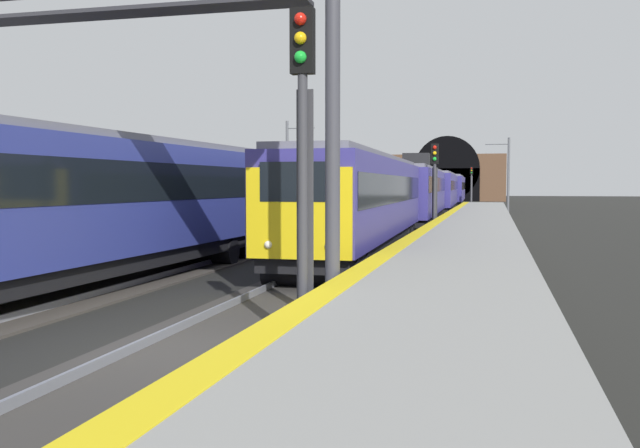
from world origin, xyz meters
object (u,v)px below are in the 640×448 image
Objects in this scene: catenary_mast_far at (508,175)px; railway_signal_mid at (435,180)px; catenary_mast_near at (288,168)px; train_adjacent_platform at (301,192)px; railway_signal_near at (303,147)px; overhead_signal_gantry at (116,56)px; train_main_approaching at (429,192)px; railway_signal_far at (471,182)px.

railway_signal_mid is at bearing 171.75° from catenary_mast_far.
railway_signal_mid is 0.62× the size of catenary_mast_near.
railway_signal_near is (-24.54, -6.95, 1.04)m from train_adjacent_platform.
railway_signal_near is 5.11m from overhead_signal_gantry.
catenary_mast_near is 1.11× the size of catenary_mast_far.
catenary_mast_near reaches higher than overhead_signal_gantry.
overhead_signal_gantry is at bearing -4.86° from train_main_approaching.
railway_signal_mid is 60.67m from railway_signal_far.
railway_signal_far is at bearing -2.96° from overhead_signal_gantry.
overhead_signal_gantry is (-22.79, -2.57, 3.01)m from train_adjacent_platform.
train_main_approaching is at bearing -2.38° from railway_signal_far.
train_adjacent_platform is at bearing 159.88° from catenary_mast_far.
train_main_approaching is 1.22× the size of train_adjacent_platform.
catenary_mast_far is (53.38, -8.64, -1.70)m from overhead_signal_gantry.
railway_signal_mid is 0.69× the size of catenary_mast_far.
catenary_mast_far is at bearing 175.58° from railway_signal_near.
train_adjacent_platform is 8.78× the size of catenary_mast_far.
railway_signal_near is at bearing -162.87° from catenary_mast_near.
railway_signal_mid is 24.50m from overhead_signal_gantry.
catenary_mast_far reaches higher than overhead_signal_gantry.
railway_signal_mid is (1.21, -6.95, 0.65)m from train_adjacent_platform.
catenary_mast_far is at bearing 152.64° from train_main_approaching.
overhead_signal_gantry reaches higher than train_adjacent_platform.
catenary_mast_far is at bearing 7.76° from railway_signal_far.
train_adjacent_platform reaches higher than train_main_approaching.
railway_signal_mid is (25.74, 0.00, -0.39)m from railway_signal_near.
railway_signal_near is at bearing 175.58° from catenary_mast_far.
train_main_approaching is at bearing 153.92° from catenary_mast_far.
overhead_signal_gantry is (-84.66, 4.38, 2.21)m from railway_signal_far.
railway_signal_mid is at bearing -141.72° from catenary_mast_near.
overhead_signal_gantry is at bearing -111.78° from railway_signal_near.
train_adjacent_platform is 12.70× the size of railway_signal_mid.
overhead_signal_gantry reaches higher than railway_signal_near.
train_adjacent_platform is 6.70× the size of overhead_signal_gantry.
train_adjacent_platform is 7.08m from railway_signal_mid.
catenary_mast_near is (17.71, 6.08, 1.71)m from train_adjacent_platform.
catenary_mast_far is (29.39, -4.26, 0.67)m from railway_signal_mid.
train_main_approaching is 13.90m from catenary_mast_far.
catenary_mast_near reaches higher than railway_signal_mid.
catenary_mast_near is (42.25, 13.02, 0.67)m from railway_signal_near.
catenary_mast_far is (12.89, -17.29, -0.39)m from catenary_mast_near.
catenary_mast_near is (40.50, 8.64, -1.30)m from overhead_signal_gantry.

